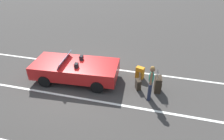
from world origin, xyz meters
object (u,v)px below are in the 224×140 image
(suitcase_large_black, at_px, (158,84))
(convertible_car, at_px, (72,69))
(suitcase_small_carryon, at_px, (138,84))
(suitcase_medium_bright, at_px, (140,73))
(traveler_person, at_px, (151,81))

(suitcase_large_black, bearing_deg, convertible_car, 175.16)
(convertible_car, xyz_separation_m, suitcase_small_carryon, (-3.29, 0.02, -0.33))
(convertible_car, relative_size, suitcase_medium_bright, 6.86)
(convertible_car, relative_size, traveler_person, 2.57)
(convertible_car, bearing_deg, traveler_person, 167.30)
(traveler_person, bearing_deg, suitcase_small_carryon, -44.18)
(suitcase_large_black, xyz_separation_m, suitcase_small_carryon, (0.88, 0.06, -0.12))
(suitcase_small_carryon, bearing_deg, convertible_car, -23.88)
(traveler_person, bearing_deg, convertible_car, -7.11)
(suitcase_large_black, relative_size, suitcase_small_carryon, 1.24)
(suitcase_large_black, height_order, suitcase_medium_bright, suitcase_large_black)
(convertible_car, height_order, suitcase_medium_bright, convertible_car)
(convertible_car, distance_m, suitcase_large_black, 4.18)
(suitcase_large_black, bearing_deg, traveler_person, -122.38)
(suitcase_large_black, height_order, traveler_person, traveler_person)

